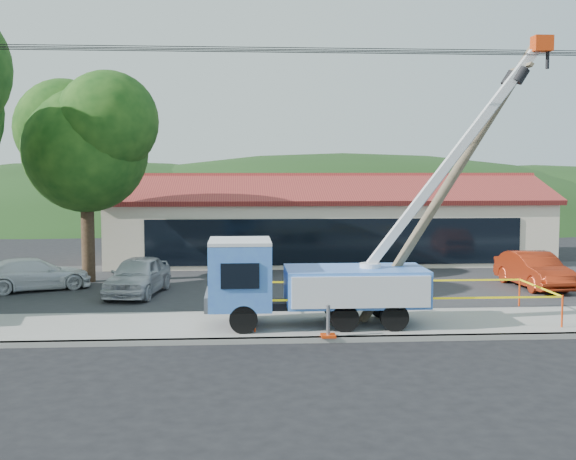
# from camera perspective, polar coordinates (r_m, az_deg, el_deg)

# --- Properties ---
(ground) EXTENTS (120.00, 120.00, 0.00)m
(ground) POSITION_cam_1_polar(r_m,az_deg,el_deg) (18.70, -2.04, -10.47)
(ground) COLOR black
(ground) RESTS_ON ground
(curb) EXTENTS (60.00, 0.25, 0.15)m
(curb) POSITION_cam_1_polar(r_m,az_deg,el_deg) (20.71, -2.23, -8.72)
(curb) COLOR gray
(curb) RESTS_ON ground
(sidewalk) EXTENTS (60.00, 4.00, 0.15)m
(sidewalk) POSITION_cam_1_polar(r_m,az_deg,el_deg) (22.56, -2.37, -7.58)
(sidewalk) COLOR gray
(sidewalk) RESTS_ON ground
(parking_lot) EXTENTS (60.00, 12.00, 0.10)m
(parking_lot) POSITION_cam_1_polar(r_m,az_deg,el_deg) (30.42, -2.77, -4.34)
(parking_lot) COLOR #28282B
(parking_lot) RESTS_ON ground
(strip_mall) EXTENTS (22.50, 8.53, 4.67)m
(strip_mall) POSITION_cam_1_polar(r_m,az_deg,el_deg) (38.39, 2.97, 0.36)
(strip_mall) COLOR beige
(strip_mall) RESTS_ON ground
(tree_lot) EXTENTS (6.30, 5.60, 8.94)m
(tree_lot) POSITION_cam_1_polar(r_m,az_deg,el_deg) (31.70, -15.71, 7.03)
(tree_lot) COLOR #332316
(tree_lot) RESTS_ON ground
(hill_west) EXTENTS (78.40, 56.00, 28.00)m
(hill_west) POSITION_cam_1_polar(r_m,az_deg,el_deg) (74.59, -15.02, 1.00)
(hill_west) COLOR #183212
(hill_west) RESTS_ON ground
(hill_center) EXTENTS (89.60, 64.00, 32.00)m
(hill_center) POSITION_cam_1_polar(r_m,az_deg,el_deg) (73.94, 4.35, 1.12)
(hill_center) COLOR #183212
(hill_center) RESTS_ON ground
(hill_east) EXTENTS (72.80, 52.00, 26.00)m
(hill_east) POSITION_cam_1_polar(r_m,az_deg,el_deg) (79.31, 18.81, 1.13)
(hill_east) COLOR #183212
(hill_east) RESTS_ON ground
(utility_truck) EXTENTS (10.44, 3.58, 8.78)m
(utility_truck) POSITION_cam_1_polar(r_m,az_deg,el_deg) (22.10, 1.90, -3.82)
(utility_truck) COLOR black
(utility_truck) RESTS_ON ground
(leaning_pole) EXTENTS (5.55, 1.69, 8.69)m
(leaning_pole) POSITION_cam_1_polar(r_m,az_deg,el_deg) (23.12, 13.12, 4.51)
(leaning_pole) COLOR brown
(leaning_pole) RESTS_ON ground
(caution_tape) EXTENTS (9.35, 3.40, 0.98)m
(caution_tape) POSITION_cam_1_polar(r_m,az_deg,el_deg) (23.48, 8.72, -5.15)
(caution_tape) COLOR red
(caution_tape) RESTS_ON ground
(car_silver) EXTENTS (2.42, 4.57, 1.48)m
(car_silver) POSITION_cam_1_polar(r_m,az_deg,el_deg) (28.39, -11.75, -5.22)
(car_silver) COLOR silver
(car_silver) RESTS_ON ground
(car_red) EXTENTS (1.87, 4.50, 1.45)m
(car_red) POSITION_cam_1_polar(r_m,az_deg,el_deg) (31.03, 18.81, -4.51)
(car_red) COLOR maroon
(car_red) RESTS_ON ground
(car_white) EXTENTS (4.75, 3.48, 1.28)m
(car_white) POSITION_cam_1_polar(r_m,az_deg,el_deg) (30.52, -19.40, -4.69)
(car_white) COLOR white
(car_white) RESTS_ON ground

